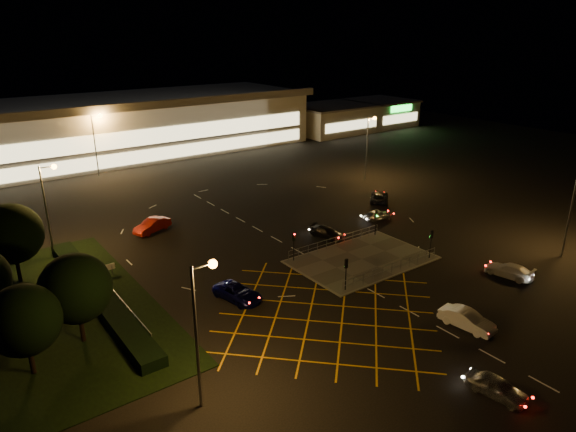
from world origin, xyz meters
TOP-DOWN VIEW (x-y plane):
  - ground at (0.00, 0.00)m, footprint 180.00×180.00m
  - pedestrian_island at (2.00, -2.00)m, footprint 14.00×9.00m
  - grass_verge at (-28.00, 6.00)m, footprint 18.00×30.00m
  - hedge at (-23.00, 6.00)m, footprint 2.00×26.00m
  - supermarket at (0.00, 61.95)m, footprint 72.00×26.50m
  - retail_unit_a at (46.00, 53.97)m, footprint 18.80×14.80m
  - retail_unit_b at (62.00, 53.96)m, footprint 14.80×14.80m
  - streetlight_sw at (-21.56, -12.00)m, footprint 1.78×0.56m
  - streetlight_se at (20.44, -14.00)m, footprint 1.78×0.56m
  - streetlight_nw at (-23.56, 18.00)m, footprint 1.78×0.56m
  - streetlight_ne at (24.44, 20.00)m, footprint 1.78×0.56m
  - streetlight_far_left at (-9.56, 48.00)m, footprint 1.78×0.56m
  - streetlight_far_right at (30.44, 50.00)m, footprint 1.78×0.56m
  - signal_sw at (-4.00, -5.99)m, footprint 0.28×0.30m
  - signal_se at (8.00, -5.99)m, footprint 0.28×0.30m
  - signal_nw at (-4.00, 1.99)m, footprint 0.28×0.30m
  - signal_ne at (8.00, 1.99)m, footprint 0.28×0.30m
  - tree_a at (-30.00, -2.00)m, footprint 5.04×5.04m
  - tree_c at (-28.00, 14.00)m, footprint 5.76×5.76m
  - tree_e at (-26.00, 0.00)m, footprint 5.40×5.40m
  - car_near_silver at (-5.72, -22.70)m, footprint 2.20×4.24m
  - car_queue_white at (-0.24, -16.46)m, footprint 2.16×4.71m
  - car_left_blue at (-12.87, -1.46)m, footprint 3.24×5.30m
  - car_far_dkgrey at (3.07, 5.00)m, footprint 2.70×4.58m
  - car_right_silver at (12.11, 5.67)m, footprint 4.00×2.17m
  - car_circ_red at (-12.61, 18.82)m, footprint 5.08×3.29m
  - car_east_grey at (17.74, 10.84)m, footprint 5.24×5.03m
  - car_approach_white at (10.98, -13.30)m, footprint 2.66×4.89m

SIDE VIEW (x-z plane):
  - ground at x=0.00m, z-range 0.00..0.00m
  - grass_verge at x=-28.00m, z-range 0.00..0.08m
  - pedestrian_island at x=2.00m, z-range 0.00..0.12m
  - hedge at x=-23.00m, z-range 0.00..1.00m
  - car_far_dkgrey at x=3.07m, z-range 0.00..1.24m
  - car_right_silver at x=12.11m, z-range 0.00..1.29m
  - car_approach_white at x=10.98m, z-range 0.00..1.34m
  - car_left_blue at x=-12.87m, z-range 0.00..1.37m
  - car_near_silver at x=-5.72m, z-range 0.00..1.38m
  - car_east_grey at x=17.74m, z-range 0.00..1.38m
  - car_queue_white at x=-0.24m, z-range 0.00..1.50m
  - car_circ_red at x=-12.61m, z-range 0.00..1.58m
  - signal_sw at x=-4.00m, z-range 0.79..3.94m
  - signal_se at x=8.00m, z-range 0.79..3.94m
  - signal_nw at x=-4.00m, z-range 0.79..3.94m
  - signal_ne at x=8.00m, z-range 0.79..3.94m
  - retail_unit_a at x=46.00m, z-range 0.04..6.39m
  - retail_unit_b at x=62.00m, z-range 0.05..6.40m
  - tree_a at x=-30.00m, z-range 0.90..7.76m
  - tree_e at x=-26.00m, z-range 0.97..8.32m
  - tree_c at x=-28.00m, z-range 1.03..8.87m
  - supermarket at x=0.00m, z-range 0.06..10.56m
  - streetlight_sw at x=-21.56m, z-range 1.55..11.58m
  - streetlight_se at x=20.44m, z-range 1.55..11.58m
  - streetlight_nw at x=-23.56m, z-range 1.55..11.58m
  - streetlight_ne at x=24.44m, z-range 1.55..11.58m
  - streetlight_far_left at x=-9.56m, z-range 1.55..11.58m
  - streetlight_far_right at x=30.44m, z-range 1.55..11.58m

